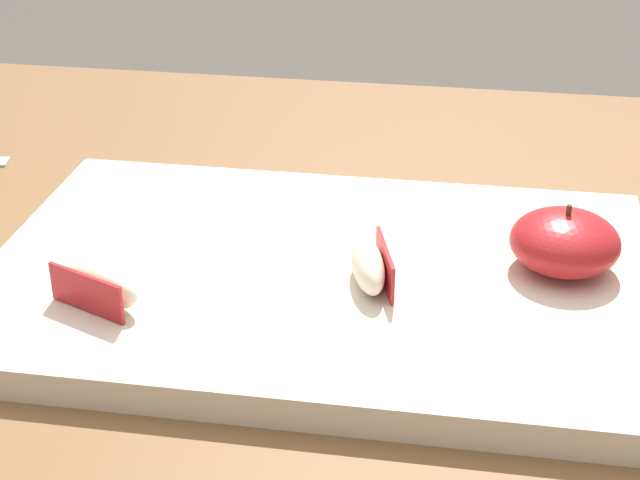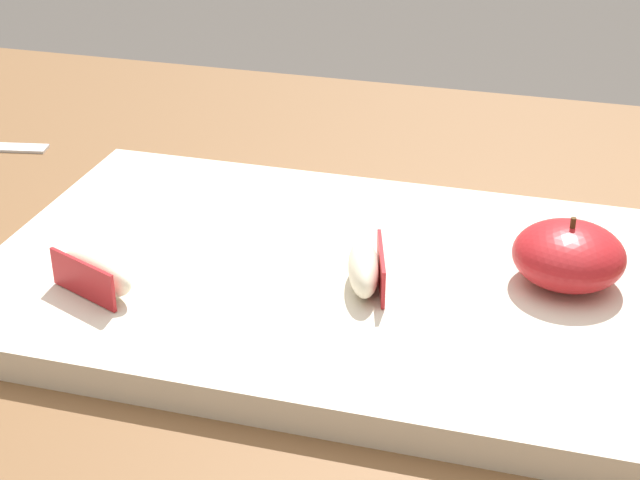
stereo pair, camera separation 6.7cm
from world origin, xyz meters
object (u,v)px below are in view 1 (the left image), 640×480
cutting_board (320,280)px  apple_half_skin_up (565,242)px  apple_wedge_right (369,265)px  apple_wedge_left (98,286)px

cutting_board → apple_half_skin_up: (0.16, 0.02, 0.03)m
cutting_board → apple_wedge_right: bearing=-27.0°
cutting_board → apple_half_skin_up: 0.17m
apple_wedge_left → cutting_board: bearing=29.0°
apple_half_skin_up → apple_wedge_right: (-0.13, -0.04, -0.01)m
cutting_board → apple_wedge_right: size_ratio=6.88×
apple_half_skin_up → cutting_board: bearing=-171.8°
apple_wedge_left → apple_wedge_right: (0.17, 0.05, 0.00)m
apple_half_skin_up → apple_wedge_left: bearing=-161.9°
apple_wedge_left → apple_wedge_right: 0.17m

